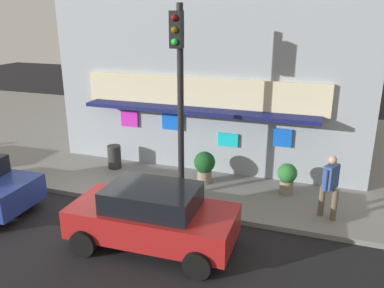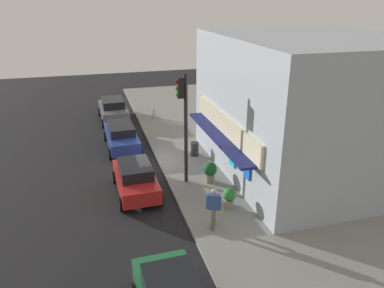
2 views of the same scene
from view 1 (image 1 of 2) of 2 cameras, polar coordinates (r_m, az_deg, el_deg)
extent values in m
plane|color=black|center=(12.63, -14.27, -7.74)|extent=(55.90, 55.90, 0.00)
cube|color=gray|center=(17.85, -3.15, 0.82)|extent=(37.27, 12.75, 0.15)
cube|color=#9EA8B2|center=(17.68, 6.16, 12.45)|extent=(10.90, 9.39, 7.02)
cube|color=beige|center=(13.23, 1.22, 7.35)|extent=(8.29, 0.16, 1.02)
cube|color=navy|center=(13.02, 0.73, 4.85)|extent=(7.85, 0.90, 0.12)
cube|color=#E533CC|center=(14.54, -8.95, 3.60)|extent=(0.66, 0.08, 0.56)
cube|color=blue|center=(13.83, -2.80, 3.27)|extent=(0.76, 0.08, 0.59)
cube|color=#19D8E5|center=(13.37, 5.19, 0.61)|extent=(0.69, 0.08, 0.44)
cube|color=blue|center=(13.00, 12.84, 0.88)|extent=(0.59, 0.08, 0.58)
cylinder|color=black|center=(11.28, -1.64, 5.44)|extent=(0.18, 0.18, 5.53)
cube|color=black|center=(10.78, -2.23, 16.06)|extent=(0.32, 0.28, 0.95)
sphere|color=maroon|center=(10.63, -2.56, 17.65)|extent=(0.18, 0.18, 0.18)
sphere|color=brown|center=(10.64, -2.54, 16.03)|extent=(0.18, 0.18, 0.18)
sphere|color=#1ED83F|center=(10.65, -2.52, 14.42)|extent=(0.18, 0.18, 0.18)
cylinder|color=#2D2D2D|center=(14.39, -11.06, -1.82)|extent=(0.47, 0.47, 0.83)
cylinder|color=brown|center=(11.44, 18.08, -7.72)|extent=(0.21, 0.21, 0.87)
cylinder|color=brown|center=(11.30, 19.71, -8.24)|extent=(0.21, 0.21, 0.87)
cube|color=#334C8C|center=(11.07, 19.29, -4.44)|extent=(0.42, 0.53, 0.65)
sphere|color=tan|center=(10.90, 19.55, -2.18)|extent=(0.22, 0.22, 0.22)
cylinder|color=#334C8C|center=(10.86, 18.65, -4.99)|extent=(0.13, 0.13, 0.58)
cylinder|color=#334C8C|center=(11.30, 19.88, -4.22)|extent=(0.13, 0.13, 0.58)
cylinder|color=gray|center=(12.99, 1.79, -4.67)|extent=(0.46, 0.46, 0.42)
sphere|color=#195623|center=(12.81, 1.81, -2.61)|extent=(0.69, 0.69, 0.69)
cylinder|color=gray|center=(12.55, 13.36, -6.03)|extent=(0.41, 0.41, 0.42)
sphere|color=#2D7A33|center=(12.37, 13.51, -4.08)|extent=(0.59, 0.59, 0.59)
cube|color=#AD1E1E|center=(9.76, -5.63, -10.90)|extent=(4.00, 1.84, 0.71)
cube|color=black|center=(9.48, -5.75, -7.64)|extent=(2.18, 1.52, 0.52)
cylinder|color=black|center=(10.26, 3.69, -11.55)|extent=(0.65, 0.24, 0.64)
cylinder|color=black|center=(8.84, 0.76, -16.94)|extent=(0.65, 0.24, 0.64)
cylinder|color=black|center=(11.17, -10.42, -9.21)|extent=(0.65, 0.24, 0.64)
cylinder|color=black|center=(9.88, -15.27, -13.52)|extent=(0.65, 0.24, 0.64)
cylinder|color=black|center=(12.87, -22.42, -6.53)|extent=(0.65, 0.24, 0.64)
camera|label=2|loc=(14.20, 88.52, 15.68)|focal=34.78mm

